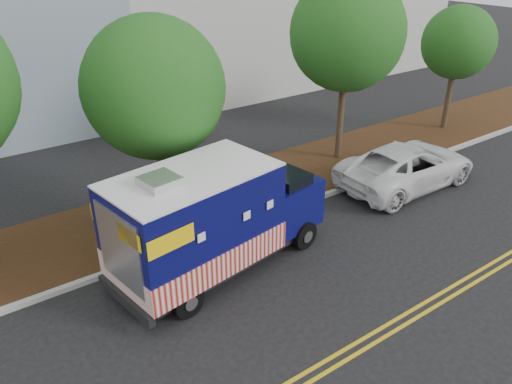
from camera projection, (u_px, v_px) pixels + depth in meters
ground at (246, 255)px, 14.80m from camera, size 120.00×120.00×0.00m
curb at (221, 232)px, 15.78m from camera, size 120.00×0.18×0.15m
mulch_strip at (190, 206)px, 17.30m from camera, size 120.00×4.00×0.15m
centerline_near at (354, 344)px, 11.56m from camera, size 120.00×0.10×0.01m
centerline_far at (362, 351)px, 11.38m from camera, size 120.00×0.10×0.01m
tree_b at (154, 88)px, 14.69m from camera, size 4.25×4.25×6.56m
tree_c at (347, 34)px, 18.65m from camera, size 4.36×4.36×7.35m
tree_d at (458, 43)px, 22.35m from camera, size 3.25×3.25×5.77m
sign_post at (150, 211)px, 14.69m from camera, size 0.06×0.06×2.40m
food_truck at (212, 222)px, 13.51m from camera, size 6.70×3.33×3.38m
white_car at (407, 166)px, 18.58m from camera, size 5.75×2.67×1.59m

